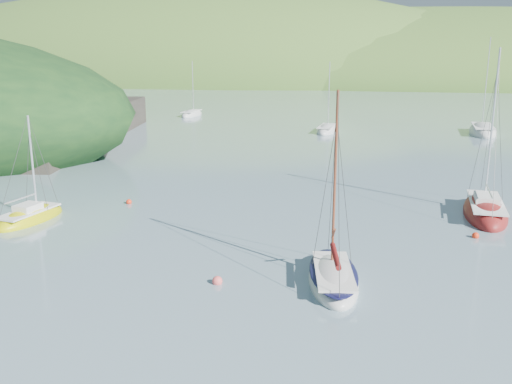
% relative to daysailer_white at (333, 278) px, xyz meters
% --- Properties ---
extents(ground, '(700.00, 700.00, 0.00)m').
position_rel_daysailer_white_xyz_m(ground, '(-3.49, -1.62, -0.21)').
color(ground, slate).
rests_on(ground, ground).
extents(shoreline_hills, '(690.00, 135.00, 56.00)m').
position_rel_daysailer_white_xyz_m(shoreline_hills, '(-13.15, 170.81, -0.21)').
color(shoreline_hills, '#326125').
rests_on(shoreline_hills, ground).
extents(daysailer_white, '(3.14, 6.15, 9.02)m').
position_rel_daysailer_white_xyz_m(daysailer_white, '(0.00, 0.00, 0.00)').
color(daysailer_white, silver).
rests_on(daysailer_white, ground).
extents(sloop_red, '(3.01, 7.58, 11.00)m').
position_rel_daysailer_white_xyz_m(sloop_red, '(8.28, 12.56, 0.00)').
color(sloop_red, maroon).
rests_on(sloop_red, ground).
extents(sailboat_yellow, '(2.78, 5.41, 6.86)m').
position_rel_daysailer_white_xyz_m(sailboat_yellow, '(-18.63, 5.38, -0.04)').
color(sailboat_yellow, '#C6C707').
rests_on(sailboat_yellow, ground).
extents(distant_sloop_a, '(2.65, 6.54, 9.16)m').
position_rel_daysailer_white_xyz_m(distant_sloop_a, '(-4.89, 46.11, -0.05)').
color(distant_sloop_a, silver).
rests_on(distant_sloop_a, ground).
extents(distant_sloop_b, '(3.49, 8.75, 12.27)m').
position_rel_daysailer_white_xyz_m(distant_sloop_b, '(13.52, 48.67, -0.01)').
color(distant_sloop_b, silver).
rests_on(distant_sloop_b, ground).
extents(distant_sloop_c, '(2.49, 6.26, 8.79)m').
position_rel_daysailer_white_xyz_m(distant_sloop_c, '(-26.56, 58.58, -0.05)').
color(distant_sloop_c, silver).
rests_on(distant_sloop_c, ground).
extents(mooring_buoys, '(21.92, 11.85, 0.46)m').
position_rel_daysailer_white_xyz_m(mooring_buoys, '(-4.16, 4.17, -0.09)').
color(mooring_buoys, '#FF5D5A').
rests_on(mooring_buoys, ground).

